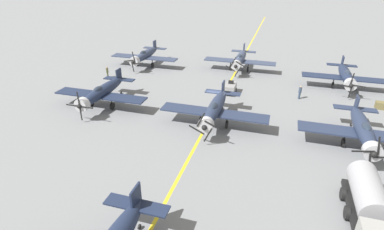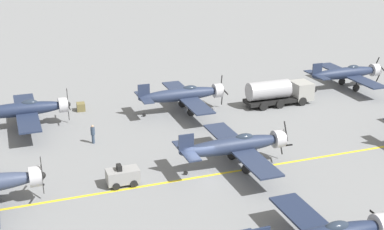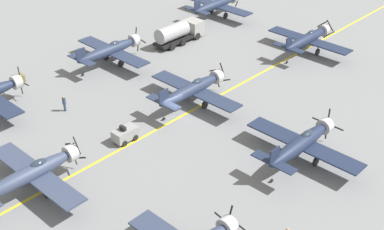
% 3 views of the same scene
% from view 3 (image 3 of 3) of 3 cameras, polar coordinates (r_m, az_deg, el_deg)
% --- Properties ---
extents(ground_plane, '(400.00, 400.00, 0.00)m').
position_cam_3_polar(ground_plane, '(57.55, -1.70, -0.43)').
color(ground_plane, slate).
extents(taxiway_stripe, '(0.30, 160.00, 0.01)m').
position_cam_3_polar(taxiway_stripe, '(57.55, -1.70, -0.43)').
color(taxiway_stripe, yellow).
rests_on(taxiway_stripe, ground).
extents(airplane_far_left, '(12.00, 9.98, 3.68)m').
position_cam_3_polar(airplane_far_left, '(84.46, 2.69, 11.72)').
color(airplane_far_left, '#222C46').
rests_on(airplane_far_left, ground).
extents(airplane_mid_left, '(12.00, 9.98, 3.79)m').
position_cam_3_polar(airplane_mid_left, '(69.33, -8.71, 6.88)').
color(airplane_mid_left, '#26304A').
rests_on(airplane_mid_left, ground).
extents(airplane_far_center, '(12.00, 9.98, 3.65)m').
position_cam_3_polar(airplane_far_center, '(73.45, 12.25, 7.95)').
color(airplane_far_center, '#1D2741').
rests_on(airplane_far_center, ground).
extents(airplane_near_center, '(12.00, 9.98, 3.65)m').
position_cam_3_polar(airplane_near_center, '(48.38, -16.69, -5.96)').
color(airplane_near_center, '#353F59').
rests_on(airplane_near_center, ground).
extents(airplane_mid_right, '(12.00, 9.98, 3.80)m').
position_cam_3_polar(airplane_mid_right, '(51.15, 11.65, -2.95)').
color(airplane_mid_right, '#1D2741').
rests_on(airplane_mid_right, ground).
extents(airplane_mid_center, '(12.00, 9.98, 3.66)m').
position_cam_3_polar(airplane_mid_center, '(59.18, 0.10, 2.79)').
color(airplane_mid_center, '#252F49').
rests_on(airplane_mid_center, ground).
extents(fuel_tanker, '(2.68, 8.00, 2.98)m').
position_cam_3_polar(fuel_tanker, '(75.25, -1.38, 8.82)').
color(fuel_tanker, black).
rests_on(fuel_tanker, ground).
extents(tow_tractor, '(1.57, 2.60, 1.79)m').
position_cam_3_polar(tow_tractor, '(54.05, -7.14, -2.01)').
color(tow_tractor, gray).
rests_on(tow_tractor, ground).
extents(ground_crew_inspecting, '(0.41, 0.41, 1.86)m').
position_cam_3_polar(ground_crew_inspecting, '(60.16, -13.47, 1.28)').
color(ground_crew_inspecting, '#334256').
rests_on(ground_crew_inspecting, ground).
extents(supply_crate_by_tanker, '(1.12, 0.96, 0.89)m').
position_cam_3_polar(supply_crate_by_tanker, '(68.13, -17.87, 3.74)').
color(supply_crate_by_tanker, brown).
rests_on(supply_crate_by_tanker, ground).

